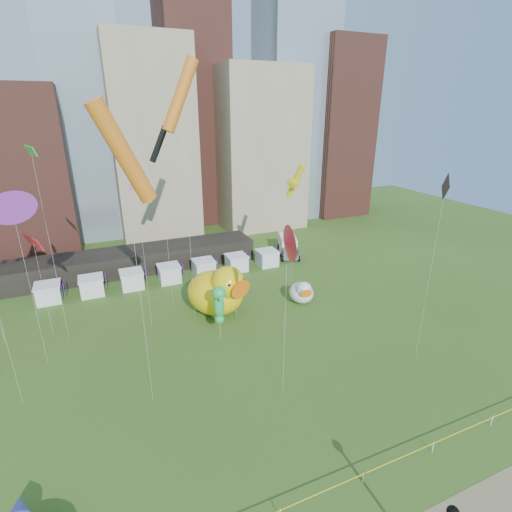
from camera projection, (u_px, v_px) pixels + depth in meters
name	position (u px, v px, depth m)	size (l,w,h in m)	color
skyline	(138.00, 115.00, 68.00)	(101.00, 23.00, 68.00)	brown
pavilion	(127.00, 261.00, 56.49)	(38.00, 6.00, 3.20)	black
vendor_tents	(169.00, 274.00, 53.41)	(33.24, 2.80, 2.40)	white
caution_tape	(280.00, 512.00, 22.38)	(50.00, 0.06, 0.90)	white
big_duck	(218.00, 291.00, 44.43)	(8.34, 9.16, 6.39)	yellow
small_duck	(302.00, 292.00, 47.45)	(3.70, 4.40, 3.14)	white
seahorse_green	(219.00, 302.00, 38.84)	(1.55, 1.88, 6.07)	silver
seahorse_purple	(236.00, 283.00, 43.11)	(1.65, 1.89, 5.92)	silver
box_truck	(288.00, 245.00, 63.36)	(4.68, 7.32, 2.93)	white
kite_0	(287.00, 243.00, 27.92)	(0.93, 2.57, 14.75)	silver
kite_2	(159.00, 144.00, 40.74)	(2.37, 1.39, 21.01)	silver
kite_4	(293.00, 184.00, 48.97)	(0.82, 1.14, 14.34)	silver
kite_6	(180.00, 95.00, 35.91)	(4.13, 1.76, 27.17)	silver
kite_7	(12.00, 208.00, 31.03)	(2.44, 1.80, 16.50)	silver
kite_8	(33.00, 242.00, 37.37)	(2.08, 3.71, 11.10)	silver
kite_9	(136.00, 184.00, 36.65)	(1.24, 0.72, 16.61)	silver
kite_10	(445.00, 192.00, 32.01)	(1.33, 1.93, 17.71)	silver
kite_11	(31.00, 153.00, 33.70)	(1.23, 2.73, 19.58)	silver
kite_12	(296.00, 181.00, 49.78)	(2.02, 2.72, 16.16)	silver
kite_14	(123.00, 153.00, 24.72)	(4.17, 2.29, 23.34)	silver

